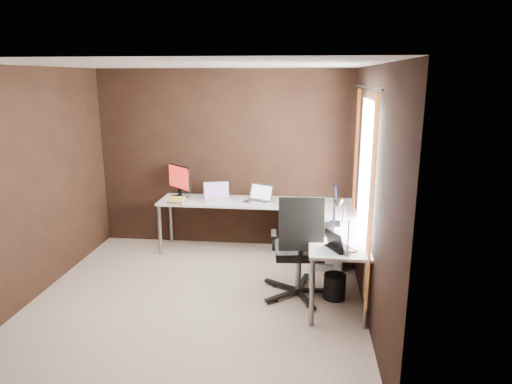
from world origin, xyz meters
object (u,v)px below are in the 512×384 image
book_stack (177,200)px  desk_lamp (342,219)px  monitor_left (179,180)px  laptop_white (217,196)px  wastebasket (335,286)px  office_chair (299,267)px  laptop_silver (259,198)px  laptop_black_big (320,223)px  monitor_right (334,204)px  laptop_black_small (338,245)px  drawer_pedestal (325,242)px

book_stack → desk_lamp: 2.62m
monitor_left → laptop_white: (0.54, -0.07, -0.20)m
wastebasket → office_chair: bearing=179.0°
laptop_silver → wastebasket: bearing=-27.7°
book_stack → office_chair: office_chair is taller
laptop_black_big → laptop_white: bearing=57.3°
monitor_left → monitor_right: size_ratio=0.89×
monitor_left → wastebasket: 2.67m
laptop_silver → monitor_right: bearing=-17.2°
book_stack → laptop_black_big: bearing=-23.9°
monitor_left → book_stack: size_ratio=1.80×
monitor_right → wastebasket: bearing=-175.1°
laptop_white → desk_lamp: size_ratio=0.75×
laptop_black_big → laptop_black_small: laptop_black_big is taller
monitor_right → desk_lamp: bearing=-176.3°
monitor_right → wastebasket: size_ratio=1.84×
laptop_black_small → monitor_right: bearing=-29.0°
laptop_white → book_stack: (-0.50, -0.23, -0.02)m
laptop_black_small → desk_lamp: bearing=160.3°
office_chair → wastebasket: size_ratio=4.29×
monitor_right → office_chair: bearing=138.7°
monitor_right → laptop_white: monitor_right is taller
laptop_silver → laptop_black_small: size_ratio=1.20×
laptop_silver → laptop_black_small: (0.95, -1.66, -0.01)m
drawer_pedestal → desk_lamp: desk_lamp is taller
drawer_pedestal → monitor_right: monitor_right is taller
drawer_pedestal → monitor_left: monitor_left is taller
monitor_left → wastebasket: size_ratio=1.63×
drawer_pedestal → office_chair: size_ratio=0.50×
monitor_left → wastebasket: monitor_left is taller
laptop_white → laptop_black_big: 1.75m
laptop_white → laptop_silver: (0.59, -0.07, 0.00)m
monitor_left → laptop_silver: monitor_left is taller
monitor_right → desk_lamp: size_ratio=0.95×
monitor_right → laptop_black_big: size_ratio=1.34×
monitor_left → office_chair: office_chair is taller
office_chair → laptop_black_big: bearing=44.1°
drawer_pedestal → wastebasket: 0.97m
drawer_pedestal → book_stack: 2.06m
laptop_silver → laptop_white: bearing=-161.7°
monitor_left → wastebasket: (2.11, -1.40, -0.85)m
drawer_pedestal → wastebasket: (0.07, -0.96, -0.16)m
laptop_white → laptop_black_small: 2.32m
laptop_silver → desk_lamp: 2.02m
laptop_silver → wastebasket: size_ratio=1.52×
monitor_left → laptop_white: bearing=35.3°
monitor_left → laptop_silver: bearing=35.6°
monitor_right → monitor_left: bearing=67.3°
drawer_pedestal → monitor_right: 0.87m
monitor_left → book_stack: bearing=-39.8°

